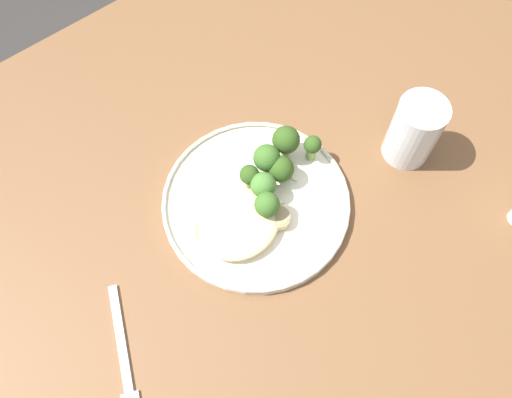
# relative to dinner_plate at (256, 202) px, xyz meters

# --- Properties ---
(ground) EXTENTS (6.00, 6.00, 0.00)m
(ground) POSITION_rel_dinner_plate_xyz_m (-0.04, 0.01, -0.75)
(ground) COLOR #2D2B28
(wooden_dining_table) EXTENTS (1.40, 1.00, 0.74)m
(wooden_dining_table) POSITION_rel_dinner_plate_xyz_m (-0.04, 0.01, -0.09)
(wooden_dining_table) COLOR brown
(wooden_dining_table) RESTS_ON ground
(dinner_plate) EXTENTS (0.29, 0.29, 0.02)m
(dinner_plate) POSITION_rel_dinner_plate_xyz_m (0.00, 0.00, 0.00)
(dinner_plate) COLOR beige
(dinner_plate) RESTS_ON wooden_dining_table
(noodle_bed) EXTENTS (0.13, 0.11, 0.03)m
(noodle_bed) POSITION_rel_dinner_plate_xyz_m (-0.05, -0.02, 0.02)
(noodle_bed) COLOR beige
(noodle_bed) RESTS_ON dinner_plate
(seared_scallop_half_hidden) EXTENTS (0.02, 0.02, 0.02)m
(seared_scallop_half_hidden) POSITION_rel_dinner_plate_xyz_m (-0.07, -0.02, 0.01)
(seared_scallop_half_hidden) COLOR #DBB77A
(seared_scallop_half_hidden) RESTS_ON dinner_plate
(seared_scallop_front_small) EXTENTS (0.03, 0.03, 0.02)m
(seared_scallop_front_small) POSITION_rel_dinner_plate_xyz_m (-0.01, -0.00, 0.01)
(seared_scallop_front_small) COLOR beige
(seared_scallop_front_small) RESTS_ON dinner_plate
(seared_scallop_right_edge) EXTENTS (0.04, 0.04, 0.02)m
(seared_scallop_right_edge) POSITION_rel_dinner_plate_xyz_m (0.01, -0.05, 0.01)
(seared_scallop_right_edge) COLOR #E5C689
(seared_scallop_right_edge) RESTS_ON dinner_plate
(seared_scallop_tilted_round) EXTENTS (0.03, 0.03, 0.01)m
(seared_scallop_tilted_round) POSITION_rel_dinner_plate_xyz_m (-0.09, 0.01, 0.01)
(seared_scallop_tilted_round) COLOR #E5C689
(seared_scallop_tilted_round) RESTS_ON dinner_plate
(broccoli_floret_beside_noodles) EXTENTS (0.04, 0.04, 0.06)m
(broccoli_floret_beside_noodles) POSITION_rel_dinner_plate_xyz_m (-0.00, -0.03, 0.04)
(broccoli_floret_beside_noodles) COLOR #7A994C
(broccoli_floret_beside_noodles) RESTS_ON dinner_plate
(broccoli_floret_left_leaning) EXTENTS (0.03, 0.03, 0.05)m
(broccoli_floret_left_leaning) POSITION_rel_dinner_plate_xyz_m (0.01, 0.03, 0.04)
(broccoli_floret_left_leaning) COLOR #7A994C
(broccoli_floret_left_leaning) RESTS_ON dinner_plate
(broccoli_floret_split_head) EXTENTS (0.04, 0.04, 0.06)m
(broccoli_floret_split_head) POSITION_rel_dinner_plate_xyz_m (0.05, 0.03, 0.04)
(broccoli_floret_split_head) COLOR #7A994C
(broccoli_floret_split_head) RESTS_ON dinner_plate
(broccoli_floret_rear_charred) EXTENTS (0.04, 0.04, 0.05)m
(broccoli_floret_rear_charred) POSITION_rel_dinner_plate_xyz_m (0.05, 0.01, 0.03)
(broccoli_floret_rear_charred) COLOR #89A356
(broccoli_floret_rear_charred) RESTS_ON dinner_plate
(broccoli_floret_front_edge) EXTENTS (0.04, 0.04, 0.06)m
(broccoli_floret_front_edge) POSITION_rel_dinner_plate_xyz_m (0.01, 0.00, 0.04)
(broccoli_floret_front_edge) COLOR #89A356
(broccoli_floret_front_edge) RESTS_ON dinner_plate
(broccoli_floret_tall_stalk) EXTENTS (0.03, 0.03, 0.05)m
(broccoli_floret_tall_stalk) POSITION_rel_dinner_plate_xyz_m (0.12, 0.01, 0.03)
(broccoli_floret_tall_stalk) COLOR #7A994C
(broccoli_floret_tall_stalk) RESTS_ON dinner_plate
(broccoli_floret_small_sprig) EXTENTS (0.04, 0.04, 0.06)m
(broccoli_floret_small_sprig) POSITION_rel_dinner_plate_xyz_m (0.09, 0.04, 0.04)
(broccoli_floret_small_sprig) COLOR #89A356
(broccoli_floret_small_sprig) RESTS_ON dinner_plate
(onion_sliver_short_strip) EXTENTS (0.02, 0.04, 0.00)m
(onion_sliver_short_strip) POSITION_rel_dinner_plate_xyz_m (0.07, 0.01, 0.01)
(onion_sliver_short_strip) COLOR silver
(onion_sliver_short_strip) RESTS_ON dinner_plate
(onion_sliver_long_sliver) EXTENTS (0.02, 0.04, 0.00)m
(onion_sliver_long_sliver) POSITION_rel_dinner_plate_xyz_m (0.06, 0.03, 0.01)
(onion_sliver_long_sliver) COLOR silver
(onion_sliver_long_sliver) RESTS_ON dinner_plate
(onion_sliver_curled_piece) EXTENTS (0.05, 0.02, 0.00)m
(onion_sliver_curled_piece) POSITION_rel_dinner_plate_xyz_m (0.01, -0.02, 0.01)
(onion_sliver_curled_piece) COLOR silver
(onion_sliver_curled_piece) RESTS_ON dinner_plate
(onion_sliver_pale_crescent) EXTENTS (0.02, 0.05, 0.00)m
(onion_sliver_pale_crescent) POSITION_rel_dinner_plate_xyz_m (0.03, 0.06, 0.01)
(onion_sliver_pale_crescent) COLOR silver
(onion_sliver_pale_crescent) RESTS_ON dinner_plate
(water_glass) EXTENTS (0.08, 0.08, 0.12)m
(water_glass) POSITION_rel_dinner_plate_xyz_m (0.25, -0.08, 0.04)
(water_glass) COLOR silver
(water_glass) RESTS_ON wooden_dining_table
(dinner_fork) EXTENTS (0.09, 0.18, 0.00)m
(dinner_fork) POSITION_rel_dinner_plate_xyz_m (-0.28, -0.07, -0.01)
(dinner_fork) COLOR silver
(dinner_fork) RESTS_ON wooden_dining_table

